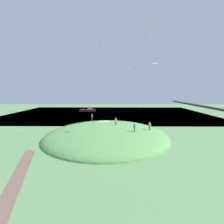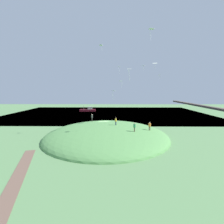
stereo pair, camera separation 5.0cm
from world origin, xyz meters
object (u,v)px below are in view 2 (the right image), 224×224
Objects in this scene: person_near_shore at (135,126)px; kite_1 at (155,63)px; kite_3 at (129,70)px; kite_4 at (121,82)px; kite_5 at (119,67)px; person_watching_kites at (92,117)px; kite_7 at (143,66)px; boat_on_lake at (88,110)px; kite_8 at (114,91)px; person_with_child at (116,120)px; kite_0 at (159,75)px; kite_6 at (151,29)px; kite_2 at (101,46)px; person_walking_path at (150,125)px.

person_near_shore is 1.13× the size of kite_1.
kite_3 reaches higher than person_near_shore.
kite_5 is (-1.24, -0.42, 3.39)m from kite_4.
kite_7 is (-1.70, 12.76, 12.57)m from person_watching_kites.
boat_on_lake is 41.79m from kite_8.
kite_3 is at bearing -19.00° from kite_7.
person_with_child is at bearing 6.60° from kite_8.
kite_0 is 11.78m from kite_5.
kite_6 is (9.27, -2.92, 4.88)m from kite_1.
person_near_shore is 1.21× the size of kite_7.
person_near_shore is 1.24× the size of kite_0.
kite_4 is at bearing -74.37° from boat_on_lake.
kite_1 is 1.18× the size of kite_2.
kite_2 is at bearing -56.09° from person_with_child.
kite_6 is (5.21, 5.47, 9.46)m from kite_4.
person_with_child is at bearing 135.86° from person_watching_kites.
person_near_shore is at bearing -45.12° from kite_6.
kite_1 is 12.61m from kite_8.
kite_6 is (-3.31, 4.39, 7.88)m from kite_3.
kite_1 reaches higher than kite_5.
kite_6 is 11.48m from kite_7.
person_near_shore is 18.47m from kite_6.
person_watching_kites is 1.50× the size of kite_2.
kite_3 is at bearing 130.67° from person_watching_kites.
boat_on_lake is 4.46× the size of kite_4.
person_walking_path is 15.33m from kite_5.
kite_1 is (-7.85, 9.55, 12.73)m from person_with_child.
person_watching_kites is at bearing -114.93° from kite_4.
kite_3 reaches higher than person_watching_kites.
kite_5 is at bearing -58.75° from kite_7.
kite_0 is at bearing 122.21° from kite_4.
kite_3 is 1.64× the size of kite_7.
person_watching_kites is 20.28m from kite_0.
kite_0 is 14.53m from kite_6.
person_walking_path is at bearing 39.01° from kite_5.
person_with_child is 0.94× the size of kite_5.
boat_on_lake is at bearing -161.30° from kite_5.
kite_5 is at bearing 119.49° from kite_8.
kite_7 is at bearing -162.21° from person_with_child.
kite_7 is at bearing 178.58° from kite_6.
person_watching_kites is (-7.06, -5.87, -0.27)m from person_with_child.
kite_6 reaches higher than kite_7.
kite_0 is (33.34, 23.53, 12.75)m from boat_on_lake.
kite_7 is (-7.51, 9.96, -3.07)m from kite_2.
boat_on_lake is 43.00m from kite_5.
kite_2 is (6.60, -12.63, 2.63)m from kite_1.
kite_7 is (-4.97, 5.72, 4.14)m from kite_4.
kite_7 is (-3.73, 6.14, 0.76)m from kite_5.
kite_8 reaches higher than person_watching_kites.
kite_6 reaches higher than kite_0.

